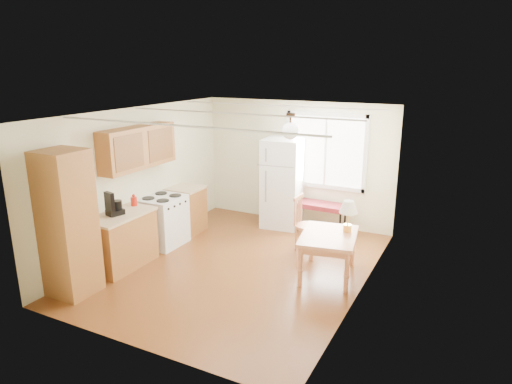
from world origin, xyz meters
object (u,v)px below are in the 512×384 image
Objects in this scene: refrigerator at (282,183)px; chair at (302,219)px; dining_table at (329,241)px; bench at (318,206)px.

refrigerator reaches higher than chair.
dining_table is 1.27× the size of chair.
refrigerator is 0.85m from bench.
refrigerator is at bearing -172.86° from bench.
bench is at bearing 94.45° from chair.
chair is (0.06, -1.04, 0.06)m from bench.
refrigerator reaches higher than dining_table.
chair is (-0.76, 0.84, -0.03)m from dining_table.
bench is at bearing 103.64° from dining_table.
dining_table is at bearing -65.57° from bench.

